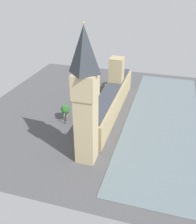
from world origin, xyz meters
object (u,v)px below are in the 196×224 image
(car_dark_green_corner, at_px, (101,92))
(pedestrian_trailing, at_px, (80,138))
(pedestrian_by_river_gate, at_px, (105,97))
(street_lamp_slot_12, at_px, (65,117))
(plane_tree_slot_10, at_px, (65,111))
(parliament_building, at_px, (111,98))
(street_lamp_slot_13, at_px, (64,118))
(plane_tree_leading, at_px, (83,91))
(plane_tree_kerbside, at_px, (94,78))
(car_black_far_end, at_px, (77,130))
(plane_tree_slot_11, at_px, (65,109))
(double_decker_bus_opposite_hall, at_px, (93,101))
(pedestrian_near_tower, at_px, (93,114))
(double_decker_bus_under_trees, at_px, (85,109))
(clock_tower, at_px, (85,97))
(car_silver_midblock, at_px, (99,96))

(car_dark_green_corner, relative_size, pedestrian_trailing, 2.93)
(car_dark_green_corner, relative_size, pedestrian_by_river_gate, 2.76)
(street_lamp_slot_12, bearing_deg, plane_tree_slot_10, -75.85)
(pedestrian_trailing, bearing_deg, parliament_building, -100.96)
(street_lamp_slot_13, bearing_deg, plane_tree_leading, -90.64)
(parliament_building, bearing_deg, car_dark_green_corner, -61.15)
(parliament_building, distance_m, plane_tree_kerbside, 37.19)
(car_black_far_end, distance_m, street_lamp_slot_12, 11.48)
(plane_tree_leading, bearing_deg, plane_tree_kerbside, -90.59)
(plane_tree_leading, relative_size, plane_tree_slot_11, 1.07)
(double_decker_bus_opposite_hall, xyz_separation_m, pedestrian_near_tower, (-4.55, 13.45, -1.86))
(car_dark_green_corner, height_order, double_decker_bus_under_trees, double_decker_bus_under_trees)
(clock_tower, xyz_separation_m, car_silver_midblock, (12.61, -64.09, -30.24))
(car_silver_midblock, distance_m, plane_tree_slot_10, 37.42)
(car_silver_midblock, height_order, double_decker_bus_under_trees, double_decker_bus_under_trees)
(plane_tree_leading, xyz_separation_m, plane_tree_slot_10, (0.83, 27.54, -0.13))
(double_decker_bus_opposite_hall, bearing_deg, pedestrian_by_river_gate, 65.47)
(plane_tree_slot_11, bearing_deg, pedestrian_by_river_gate, -113.74)
(plane_tree_kerbside, relative_size, plane_tree_leading, 1.08)
(parliament_building, height_order, car_black_far_end, parliament_building)
(double_decker_bus_under_trees, bearing_deg, plane_tree_leading, 114.10)
(double_decker_bus_opposite_hall, xyz_separation_m, double_decker_bus_under_trees, (1.08, 11.96, 0.00))
(car_silver_midblock, height_order, plane_tree_slot_10, plane_tree_slot_10)
(pedestrian_near_tower, bearing_deg, car_dark_green_corner, -17.88)
(car_black_far_end, bearing_deg, car_dark_green_corner, -91.33)
(pedestrian_trailing, xyz_separation_m, plane_tree_slot_10, (13.56, -14.69, 6.00))
(car_silver_midblock, bearing_deg, pedestrian_trailing, -84.59)
(plane_tree_leading, height_order, plane_tree_slot_11, plane_tree_leading)
(plane_tree_leading, bearing_deg, car_dark_green_corner, -120.14)
(parliament_building, bearing_deg, street_lamp_slot_12, 47.08)
(parliament_building, xyz_separation_m, plane_tree_leading, (20.81, -7.93, -1.45))
(car_dark_green_corner, relative_size, car_black_far_end, 0.99)
(double_decker_bus_opposite_hall, bearing_deg, plane_tree_slot_11, -114.59)
(car_silver_midblock, height_order, street_lamp_slot_13, street_lamp_slot_13)
(plane_tree_kerbside, bearing_deg, street_lamp_slot_13, 89.38)
(pedestrian_near_tower, distance_m, street_lamp_slot_13, 19.29)
(pedestrian_trailing, height_order, street_lamp_slot_13, street_lamp_slot_13)
(car_dark_green_corner, height_order, street_lamp_slot_13, street_lamp_slot_13)
(car_silver_midblock, distance_m, double_decker_bus_opposite_hall, 11.55)
(plane_tree_slot_10, height_order, street_lamp_slot_12, plane_tree_slot_10)
(parliament_building, distance_m, pedestrian_near_tower, 14.36)
(pedestrian_near_tower, bearing_deg, clock_tower, 168.19)
(plane_tree_kerbside, bearing_deg, car_silver_midblock, 119.76)
(plane_tree_kerbside, distance_m, plane_tree_slot_10, 50.58)
(car_black_far_end, distance_m, plane_tree_kerbside, 60.36)
(pedestrian_near_tower, bearing_deg, car_silver_midblock, -16.79)
(car_dark_green_corner, bearing_deg, plane_tree_slot_11, 72.00)
(pedestrian_trailing, relative_size, plane_tree_slot_11, 0.18)
(car_dark_green_corner, height_order, pedestrian_near_tower, car_dark_green_corner)
(plane_tree_kerbside, bearing_deg, pedestrian_by_river_gate, 128.97)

